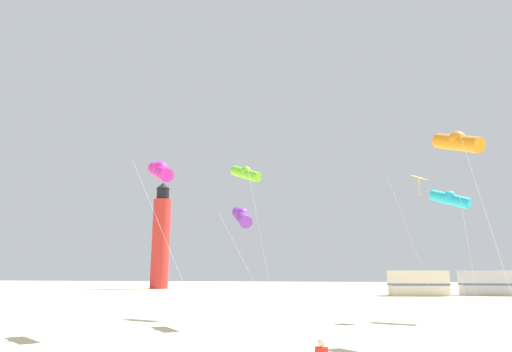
% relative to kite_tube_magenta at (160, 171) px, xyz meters
% --- Properties ---
extents(kite_tube_magenta, '(3.66, 3.84, 8.59)m').
position_rel_kite_tube_magenta_xyz_m(kite_tube_magenta, '(0.00, 0.00, 0.00)').
color(kite_tube_magenta, silver).
rests_on(kite_tube_magenta, ground).
extents(kite_tube_lime, '(3.19, 2.92, 10.16)m').
position_rel_kite_tube_magenta_xyz_m(kite_tube_lime, '(3.13, 8.20, 1.58)').
color(kite_tube_lime, silver).
rests_on(kite_tube_lime, ground).
extents(kite_tube_orange, '(2.67, 2.99, 9.28)m').
position_rel_kite_tube_magenta_xyz_m(kite_tube_orange, '(14.25, -0.97, 0.69)').
color(kite_tube_orange, silver).
rests_on(kite_tube_orange, ground).
extents(kite_diamond_gold, '(2.55, 2.55, 8.94)m').
position_rel_kite_tube_magenta_xyz_m(kite_diamond_gold, '(14.42, 7.61, 0.50)').
color(kite_diamond_gold, silver).
rests_on(kite_diamond_gold, ground).
extents(kite_tube_cyan, '(2.46, 2.19, 8.03)m').
position_rel_kite_tube_magenta_xyz_m(kite_tube_cyan, '(16.29, 7.74, -0.55)').
color(kite_tube_cyan, silver).
rests_on(kite_tube_cyan, ground).
extents(kite_tube_violet, '(2.97, 3.36, 6.59)m').
position_rel_kite_tube_magenta_xyz_m(kite_tube_violet, '(3.67, 3.39, -1.99)').
color(kite_tube_violet, silver).
rests_on(kite_tube_violet, ground).
extents(lighthouse_distant, '(2.80, 2.80, 16.80)m').
position_rel_kite_tube_magenta_xyz_m(lighthouse_distant, '(-16.49, 46.25, -0.05)').
color(lighthouse_distant, red).
rests_on(lighthouse_distant, ground).
extents(rv_van_cream, '(6.59, 2.79, 2.80)m').
position_rel_kite_tube_magenta_xyz_m(rv_van_cream, '(19.36, 32.52, -6.49)').
color(rv_van_cream, beige).
rests_on(rv_van_cream, ground).
extents(rv_van_silver, '(6.50, 2.50, 2.80)m').
position_rel_kite_tube_magenta_xyz_m(rv_van_silver, '(27.75, 34.15, -6.49)').
color(rv_van_silver, '#B7BABF').
rests_on(rv_van_silver, ground).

